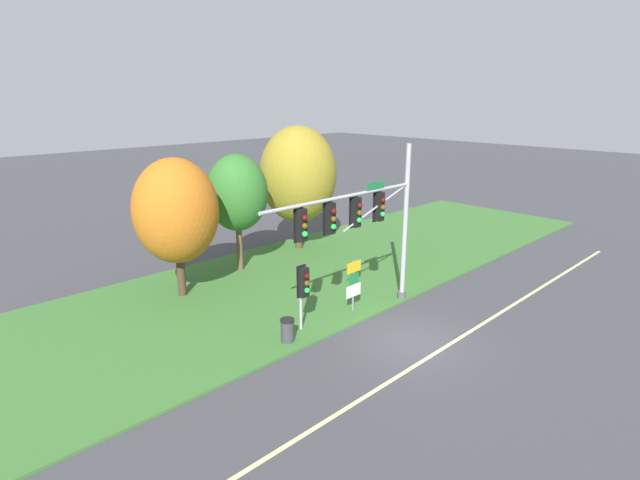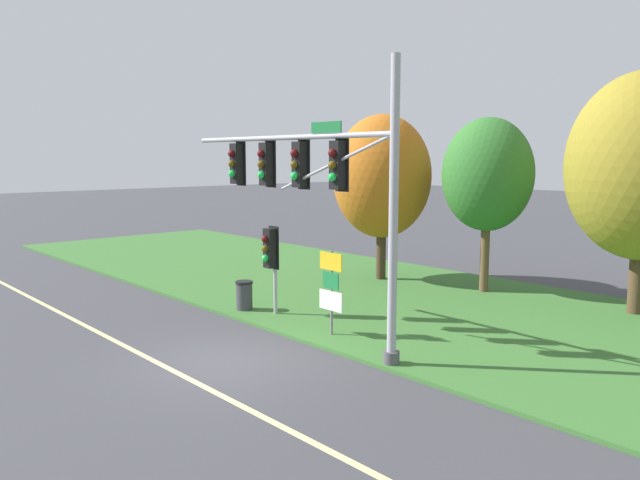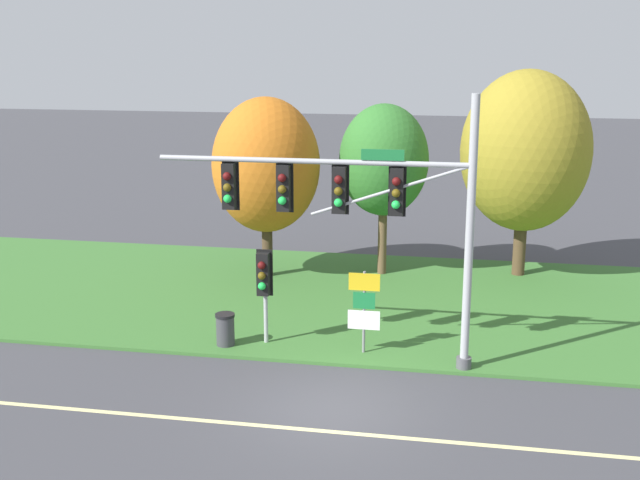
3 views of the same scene
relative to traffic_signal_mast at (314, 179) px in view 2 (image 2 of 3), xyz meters
name	(u,v)px [view 2 (image 2 of 3)]	position (x,y,z in m)	size (l,w,h in m)	color
ground_plane	(221,362)	(-0.30, -2.80, -4.42)	(160.00, 160.00, 0.00)	#3D3D42
lane_stripe	(177,373)	(-0.30, -4.00, -4.42)	(36.00, 0.16, 0.01)	beige
grass_verge	(431,306)	(-0.30, 5.45, -4.37)	(48.00, 11.50, 0.10)	#386B2D
traffic_signal_mast	(314,179)	(0.00, 0.00, 0.00)	(8.43, 0.49, 7.20)	#9EA0A5
pedestrian_signal_near_kerb	(271,253)	(-2.84, 0.72, -2.36)	(0.46, 0.55, 2.77)	#9EA0A5
route_sign_post	(331,285)	(0.02, 0.61, -2.94)	(0.89, 0.08, 2.35)	slate
tree_nearest_road	(382,177)	(-4.47, 7.54, -0.22)	(3.90, 3.90, 6.56)	#423021
tree_left_of_mast	(488,175)	(-0.34, 8.60, -0.08)	(3.25, 3.25, 6.30)	brown
trash_bin	(244,295)	(-3.93, 0.47, -3.85)	(0.56, 0.56, 0.93)	#38383D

